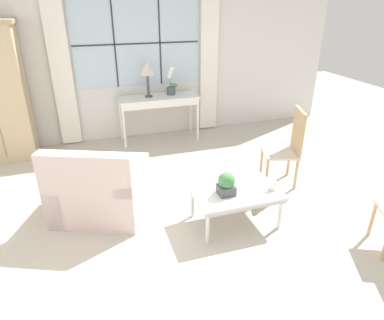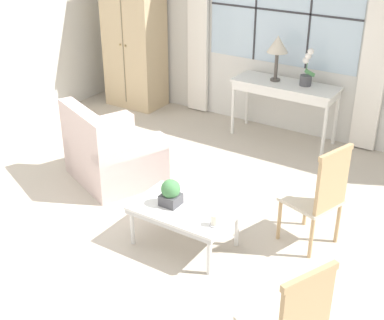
{
  "view_description": "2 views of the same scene",
  "coord_description": "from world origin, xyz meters",
  "views": [
    {
      "loc": [
        -0.95,
        -2.89,
        2.29
      ],
      "look_at": [
        0.13,
        0.48,
        0.6
      ],
      "focal_mm": 32.0,
      "sensor_mm": 36.0,
      "label": 1
    },
    {
      "loc": [
        2.75,
        -3.44,
        2.97
      ],
      "look_at": [
        0.39,
        0.25,
        0.75
      ],
      "focal_mm": 50.0,
      "sensor_mm": 36.0,
      "label": 2
    }
  ],
  "objects": [
    {
      "name": "ground_plane",
      "position": [
        0.0,
        0.0,
        0.0
      ],
      "size": [
        14.0,
        14.0,
        0.0
      ],
      "primitive_type": "plane",
      "color": "#BCB2A3"
    },
    {
      "name": "armoire",
      "position": [
        -2.18,
        2.68,
        1.02
      ],
      "size": [
        0.9,
        0.59,
        2.02
      ],
      "color": "tan",
      "rests_on": "ground_plane"
    },
    {
      "name": "wall_back_windowed",
      "position": [
        0.0,
        3.02,
        1.39
      ],
      "size": [
        7.2,
        0.14,
        2.8
      ],
      "color": "silver",
      "rests_on": "ground_plane"
    },
    {
      "name": "armchair_upholstered",
      "position": [
        -0.92,
        0.63,
        0.29
      ],
      "size": [
        1.22,
        1.15,
        0.9
      ],
      "color": "beige",
      "rests_on": "ground_plane"
    },
    {
      "name": "table_lamp",
      "position": [
        0.09,
        2.72,
        1.23
      ],
      "size": [
        0.27,
        0.27,
        0.59
      ],
      "color": "#4C4742",
      "rests_on": "console_table"
    },
    {
      "name": "console_table",
      "position": [
        0.25,
        2.69,
        0.68
      ],
      "size": [
        1.35,
        0.49,
        0.77
      ],
      "color": "white",
      "rests_on": "ground_plane"
    },
    {
      "name": "coffee_table",
      "position": [
        0.47,
        -0.01,
        0.36
      ],
      "size": [
        0.93,
        0.6,
        0.41
      ],
      "color": "silver",
      "rests_on": "ground_plane"
    },
    {
      "name": "pillar_candle",
      "position": [
        0.86,
        -0.11,
        0.46
      ],
      "size": [
        0.1,
        0.1,
        0.12
      ],
      "color": "silver",
      "rests_on": "coffee_table"
    },
    {
      "name": "potted_orchid",
      "position": [
        0.48,
        2.75,
        0.95
      ],
      "size": [
        0.19,
        0.15,
        0.48
      ],
      "color": "#4C4C51",
      "rests_on": "console_table"
    },
    {
      "name": "potted_plant_small",
      "position": [
        0.34,
        -0.04,
        0.53
      ],
      "size": [
        0.18,
        0.18,
        0.25
      ],
      "color": "#4C4C51",
      "rests_on": "coffee_table"
    },
    {
      "name": "side_chair_wooden",
      "position": [
        1.51,
        0.64,
        0.56
      ],
      "size": [
        0.55,
        0.55,
        1.02
      ],
      "color": "beige",
      "rests_on": "ground_plane"
    }
  ]
}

